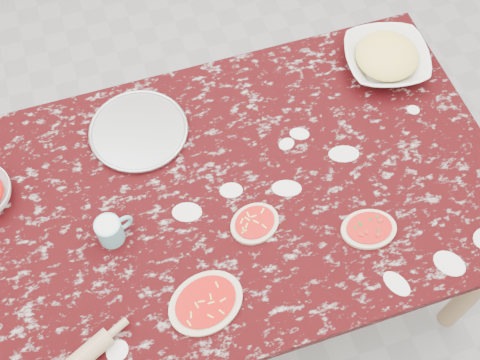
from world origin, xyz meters
The scene contains 8 objects.
ground centered at (0.00, 0.00, 0.00)m, with size 4.00×4.00×0.00m, color gray.
worktable centered at (0.00, 0.00, 0.67)m, with size 1.60×1.00×0.75m.
pizza_tray centered at (-0.24, 0.29, 0.76)m, with size 0.31×0.31×0.01m, color #B2B2B7.
cheese_bowl centered at (0.61, 0.30, 0.78)m, with size 0.28×0.28×0.07m, color white.
flour_mug centered at (-0.40, -0.04, 0.80)m, with size 0.11×0.07×0.09m.
pizza_left centered at (-0.20, -0.31, 0.76)m, with size 0.25×0.22×0.02m.
pizza_mid centered at (0.00, -0.13, 0.76)m, with size 0.18×0.16×0.02m.
pizza_right centered at (0.31, -0.25, 0.76)m, with size 0.18×0.14×0.02m.
Camera 1 is at (-0.28, -0.84, 2.37)m, focal length 45.67 mm.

